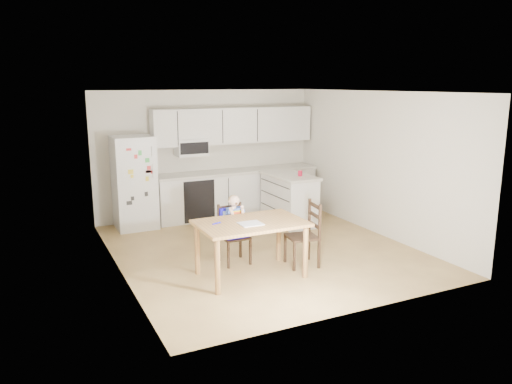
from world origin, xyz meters
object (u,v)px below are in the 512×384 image
object	(u,v)px
red_cup	(300,173)
dining_table	(251,229)
chair_booster	(233,222)
refrigerator	(134,182)
kitchen_island	(289,198)
chair_side	(308,230)

from	to	relation	value
red_cup	dining_table	world-z (taller)	red_cup
chair_booster	refrigerator	bearing A→B (deg)	109.28
kitchen_island	chair_booster	xyz separation A→B (m)	(-1.81, -1.52, 0.15)
refrigerator	chair_side	world-z (taller)	refrigerator
chair_booster	chair_side	size ratio (longest dim) A/B	1.09
refrigerator	kitchen_island	xyz separation A→B (m)	(2.71, -0.95, -0.37)
red_cup	chair_booster	size ratio (longest dim) A/B	0.10
kitchen_island	dining_table	distance (m)	2.81
dining_table	kitchen_island	bearing A→B (deg)	49.74
refrigerator	chair_booster	size ratio (longest dim) A/B	1.65
refrigerator	kitchen_island	world-z (taller)	refrigerator
refrigerator	chair_booster	bearing A→B (deg)	-69.91
dining_table	chair_booster	xyz separation A→B (m)	(-0.00, 0.61, -0.05)
chair_side	refrigerator	bearing A→B (deg)	-139.81
kitchen_island	chair_booster	distance (m)	2.37
kitchen_island	refrigerator	bearing A→B (deg)	160.65
refrigerator	red_cup	bearing A→B (deg)	-22.89
chair_booster	dining_table	bearing A→B (deg)	-90.76
red_cup	refrigerator	bearing A→B (deg)	157.11
refrigerator	chair_booster	xyz separation A→B (m)	(0.91, -2.48, -0.23)
refrigerator	chair_booster	distance (m)	2.65
refrigerator	dining_table	bearing A→B (deg)	-73.65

